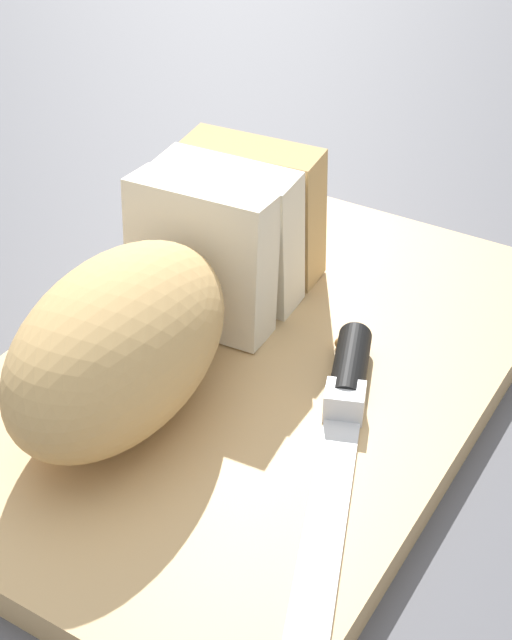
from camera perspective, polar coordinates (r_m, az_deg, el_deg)
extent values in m
plane|color=#4C4C51|center=(0.59, 0.00, -3.94)|extent=(3.00, 3.00, 0.00)
cube|color=tan|center=(0.59, 0.00, -3.19)|extent=(0.44, 0.29, 0.02)
ellipsoid|color=tan|center=(0.52, -8.36, -1.56)|extent=(0.18, 0.11, 0.10)
cube|color=#F2E8CC|center=(0.59, -3.42, 3.84)|extent=(0.04, 0.10, 0.10)
cube|color=#F2E8CC|center=(0.62, -1.61, 5.38)|extent=(0.04, 0.10, 0.10)
cube|color=tan|center=(0.64, -0.10, 6.82)|extent=(0.04, 0.10, 0.10)
cube|color=silver|center=(0.48, 4.16, -13.08)|extent=(0.19, 0.08, 0.00)
cylinder|color=black|center=(0.56, 5.80, -2.85)|extent=(0.07, 0.04, 0.02)
cube|color=silver|center=(0.54, 5.45, -5.01)|extent=(0.03, 0.03, 0.02)
sphere|color=#A8753D|center=(0.60, -3.40, -0.86)|extent=(0.01, 0.01, 0.01)
sphere|color=#A8753D|center=(0.59, 5.18, -1.42)|extent=(0.01, 0.01, 0.01)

